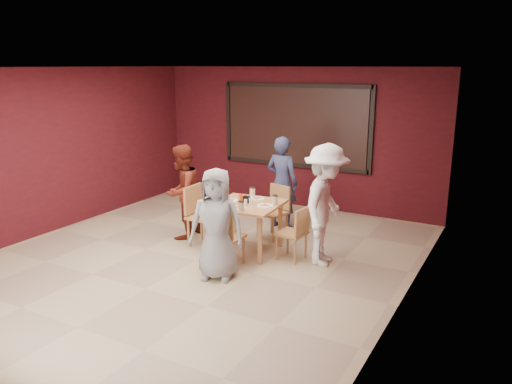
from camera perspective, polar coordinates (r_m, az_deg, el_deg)
The scene contains 11 objects.
floor at distance 7.57m, azimuth -6.90°, elevation -7.78°, with size 7.00×7.00×0.00m, color tan.
window_blinds at distance 10.07m, azimuth 4.43°, elevation 7.55°, with size 3.00×0.02×1.50m, color black.
dining_table at distance 7.66m, azimuth -1.02°, elevation -2.00°, with size 1.05×1.05×0.93m.
chair_front at distance 7.12m, azimuth -3.60°, elevation -4.89°, with size 0.43×0.43×0.87m.
chair_back at distance 8.37m, azimuth 2.23°, elevation -1.87°, with size 0.52×0.52×0.88m.
chair_left at distance 8.04m, azimuth -6.41°, elevation -2.27°, with size 0.48×0.48×0.97m.
chair_right at distance 7.41m, azimuth 4.54°, elevation -4.41°, with size 0.43×0.43×0.81m.
diner_front at distance 6.71m, azimuth -4.51°, elevation -3.69°, with size 0.75×0.49×1.53m, color gray.
diner_back at distance 8.80m, azimuth 3.00°, elevation 1.10°, with size 0.60×0.39×1.64m, color #32385A.
diner_left at distance 8.37m, azimuth -8.45°, elevation 0.02°, with size 0.76×0.60×1.57m, color maroon.
diner_right at distance 7.21m, azimuth 7.95°, elevation -1.49°, with size 1.14×0.66×1.77m, color white.
Camera 1 is at (4.16, -5.65, 2.84)m, focal length 35.00 mm.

